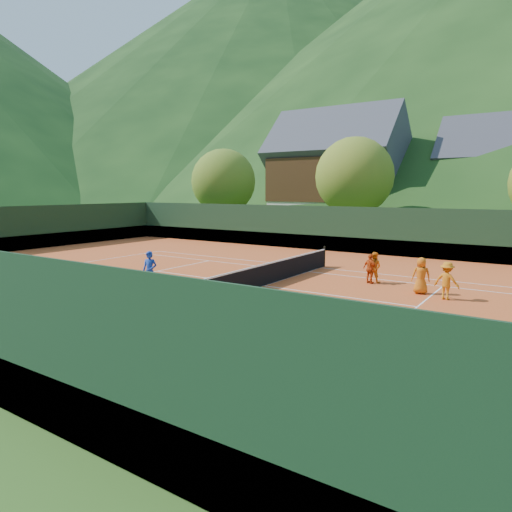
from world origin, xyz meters
The scene contains 37 objects.
ground centered at (0.00, 0.00, 0.00)m, with size 400.00×400.00×0.00m, color #264B17.
clay_court centered at (0.00, 0.00, 0.01)m, with size 40.00×24.00×0.02m, color #B94A1E.
mountain_far_left centered at (-90.00, 150.00, 50.00)m, with size 260.00×260.00×100.00m, color black.
coach centered at (-3.27, -3.41, 0.84)m, with size 0.59×0.39×1.63m, color #183A9E.
student_a centered at (3.64, 3.33, 0.70)m, with size 0.66×0.51×1.36m, color orange.
student_b centered at (3.60, 3.00, 0.67)m, with size 0.77×0.32×1.31m, color #D14912.
student_c centered at (5.95, 2.17, 0.75)m, with size 0.71×0.46×1.45m, color #CA6211.
student_d centered at (6.99, 1.72, 0.73)m, with size 0.92×0.53×1.42m, color orange.
tennis_ball_0 centered at (-3.05, -3.75, 0.05)m, with size 0.07×0.07×0.07m, color yellow.
tennis_ball_1 centered at (1.05, -9.21, 0.05)m, with size 0.07×0.07×0.07m, color yellow.
tennis_ball_3 centered at (-2.25, -2.57, 0.05)m, with size 0.07×0.07×0.07m, color yellow.
tennis_ball_4 centered at (3.35, -3.56, 0.05)m, with size 0.07×0.07×0.07m, color yellow.
tennis_ball_5 centered at (2.15, -4.80, 0.05)m, with size 0.07×0.07×0.07m, color yellow.
tennis_ball_6 centered at (2.04, -5.58, 0.05)m, with size 0.07×0.07×0.07m, color yellow.
tennis_ball_7 centered at (-3.02, -4.56, 0.05)m, with size 0.07×0.07×0.07m, color yellow.
tennis_ball_8 centered at (-1.65, -8.87, 0.05)m, with size 0.07×0.07×0.07m, color yellow.
tennis_ball_9 centered at (1.41, -5.60, 0.05)m, with size 0.07×0.07×0.07m, color yellow.
tennis_ball_10 centered at (-1.29, -9.34, 0.05)m, with size 0.07×0.07×0.07m, color yellow.
tennis_ball_11 centered at (-8.07, -2.88, 0.05)m, with size 0.07×0.07×0.07m, color yellow.
tennis_ball_12 centered at (2.96, -6.49, 0.05)m, with size 0.07×0.07×0.07m, color yellow.
tennis_ball_13 centered at (-2.97, -6.96, 0.05)m, with size 0.07×0.07×0.07m, color yellow.
tennis_ball_14 centered at (1.77, -1.08, 0.05)m, with size 0.07×0.07×0.07m, color yellow.
tennis_ball_15 centered at (-5.12, -2.70, 0.05)m, with size 0.07×0.07×0.07m, color yellow.
tennis_ball_16 centered at (-6.47, -6.18, 0.05)m, with size 0.07×0.07×0.07m, color yellow.
tennis_ball_17 centered at (1.36, -7.83, 0.05)m, with size 0.07×0.07×0.07m, color yellow.
tennis_ball_18 centered at (-1.24, -7.95, 0.05)m, with size 0.07×0.07×0.07m, color yellow.
tennis_ball_19 centered at (-6.79, -1.84, 0.05)m, with size 0.07×0.07×0.07m, color yellow.
tennis_ball_20 centered at (-4.81, -7.74, 0.05)m, with size 0.07×0.07×0.07m, color yellow.
tennis_ball_21 centered at (-2.75, -7.72, 0.05)m, with size 0.07×0.07×0.07m, color yellow.
court_lines centered at (0.00, 0.00, 0.02)m, with size 23.83×11.03×0.00m.
tennis_net centered at (0.00, 0.00, 0.52)m, with size 0.10×12.07×1.10m.
perimeter_fence centered at (0.00, 0.00, 1.27)m, with size 40.40×24.24×3.00m.
ball_hopper centered at (-5.28, -4.89, 0.77)m, with size 0.57×0.57×1.00m.
chalet_left centered at (-10.00, 30.00, 5.65)m, with size 13.80×9.93×12.92m.
chalet_mid centered at (6.00, 34.00, 4.99)m, with size 12.65×8.82×11.45m.
tree_a centered at (-16.00, 18.00, 4.87)m, with size 6.00×6.00×7.88m.
tree_b centered at (-4.00, 20.00, 5.19)m, with size 6.40×6.40×8.40m.
Camera 1 is at (10.30, -16.08, 4.07)m, focal length 32.00 mm.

